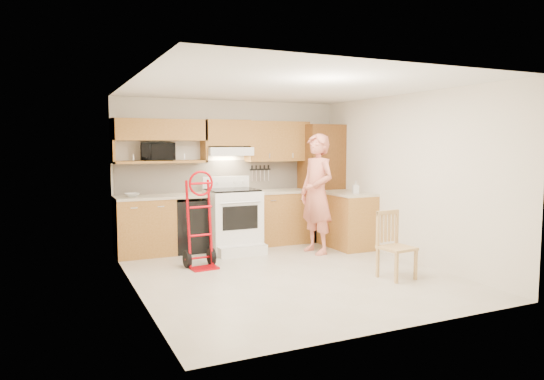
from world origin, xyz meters
TOP-DOWN VIEW (x-y plane):
  - floor at (0.00, 0.00)m, footprint 4.00×4.50m
  - ceiling at (0.00, 0.00)m, footprint 4.00×4.50m
  - wall_back at (0.00, 2.26)m, footprint 4.00×0.02m
  - wall_front at (0.00, -2.26)m, footprint 4.00×0.02m
  - wall_left at (-2.01, 0.00)m, footprint 0.02×4.50m
  - wall_right at (2.01, 0.00)m, footprint 0.02×4.50m
  - backsplash at (0.00, 2.23)m, footprint 3.92×0.03m
  - lower_cab_left at (-1.55, 1.95)m, footprint 0.90×0.60m
  - dishwasher at (-0.80, 1.95)m, footprint 0.60×0.60m
  - lower_cab_right at (0.83, 1.95)m, footprint 1.14×0.60m
  - countertop_left at (-1.25, 1.95)m, footprint 1.50×0.63m
  - countertop_right at (0.83, 1.95)m, footprint 1.14×0.63m
  - cab_return_right at (1.70, 1.15)m, footprint 0.60×1.00m
  - countertop_return at (1.70, 1.15)m, footprint 0.63×1.00m
  - pantry_tall at (1.65, 1.95)m, footprint 0.70×0.60m
  - upper_cab_left at (-1.25, 2.08)m, footprint 1.50×0.33m
  - upper_shelf_mw at (-1.25, 2.08)m, footprint 1.50×0.33m
  - upper_cab_center at (-0.12, 2.08)m, footprint 0.76×0.33m
  - upper_cab_right at (0.83, 2.08)m, footprint 1.14×0.33m
  - range_hood at (-0.12, 2.02)m, footprint 0.76×0.46m
  - knife_strip at (0.55, 2.21)m, footprint 0.40×0.05m
  - microwave at (-1.29, 2.08)m, footprint 0.56×0.40m
  - range at (-0.16, 1.63)m, footprint 0.82×1.08m
  - person at (1.00, 0.96)m, footprint 0.56×0.76m
  - hand_truck at (-0.96, 0.80)m, footprint 0.52×0.49m
  - dining_chair at (1.20, -0.80)m, footprint 0.44×0.47m
  - soap_bottle at (1.70, 0.90)m, footprint 0.12×0.12m
  - bowl at (-1.73, 1.95)m, footprint 0.25×0.25m

SIDE VIEW (x-z plane):
  - floor at x=0.00m, z-range -0.02..0.00m
  - dishwasher at x=-0.80m, z-range 0.00..0.85m
  - dining_chair at x=1.20m, z-range 0.00..0.88m
  - lower_cab_left at x=-1.55m, z-range 0.00..0.90m
  - lower_cab_right at x=0.83m, z-range 0.00..0.90m
  - cab_return_right at x=1.70m, z-range 0.00..0.90m
  - range at x=-0.16m, z-range 0.00..1.21m
  - hand_truck at x=-0.96m, z-range 0.00..1.25m
  - countertop_left at x=-1.25m, z-range 0.90..0.94m
  - countertop_right at x=0.83m, z-range 0.90..0.94m
  - countertop_return at x=1.70m, z-range 0.90..0.94m
  - person at x=1.00m, z-range 0.00..1.92m
  - bowl at x=-1.73m, z-range 0.94..0.99m
  - soap_bottle at x=1.70m, z-range 0.94..1.15m
  - pantry_tall at x=1.65m, z-range 0.00..2.10m
  - backsplash at x=0.00m, z-range 0.92..1.48m
  - knife_strip at x=0.55m, z-range 1.09..1.39m
  - wall_back at x=0.00m, z-range 0.00..2.50m
  - wall_front at x=0.00m, z-range 0.00..2.50m
  - wall_left at x=-2.01m, z-range 0.00..2.50m
  - wall_right at x=2.01m, z-range 0.00..2.50m
  - upper_shelf_mw at x=-1.25m, z-range 1.45..1.49m
  - range_hood at x=-0.12m, z-range 1.56..1.70m
  - microwave at x=-1.29m, z-range 1.49..1.78m
  - upper_cab_right at x=0.83m, z-range 1.45..2.15m
  - upper_cab_center at x=-0.12m, z-range 1.72..2.16m
  - upper_cab_left at x=-1.25m, z-range 1.81..2.15m
  - ceiling at x=0.00m, z-range 2.50..2.52m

